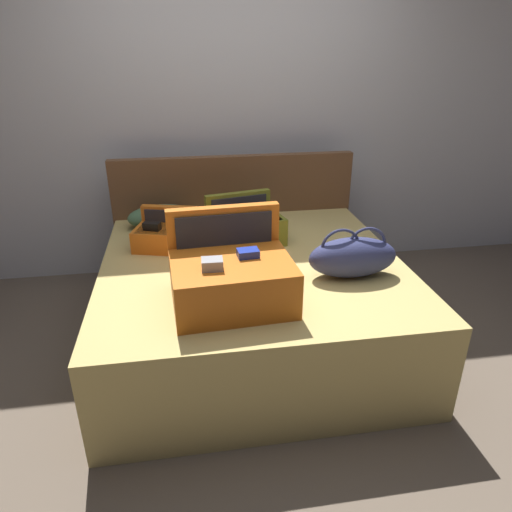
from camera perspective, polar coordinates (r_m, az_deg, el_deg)
ground_plane at (r=2.80m, az=0.91°, el=-14.98°), size 12.00×12.00×0.00m
back_wall at (r=3.82m, az=-3.48°, el=17.33°), size 8.00×0.10×2.60m
bed at (r=2.96m, az=-0.41°, el=-5.77°), size 1.81×1.76×0.57m
headboard at (r=3.69m, az=-2.63°, el=4.44°), size 1.85×0.08×1.02m
hard_case_large at (r=2.34m, az=-3.08°, el=-2.43°), size 0.62×0.54×0.44m
hard_case_medium at (r=3.08m, az=-1.31°, el=3.73°), size 0.52×0.44×0.30m
hard_case_small at (r=3.06m, az=-11.06°, el=2.66°), size 0.43×0.38×0.24m
duffel_bag at (r=2.67m, az=11.80°, el=-0.08°), size 0.51×0.23×0.29m
pillow_near_headboard at (r=3.42m, az=-11.68°, el=4.82°), size 0.50×0.34×0.15m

